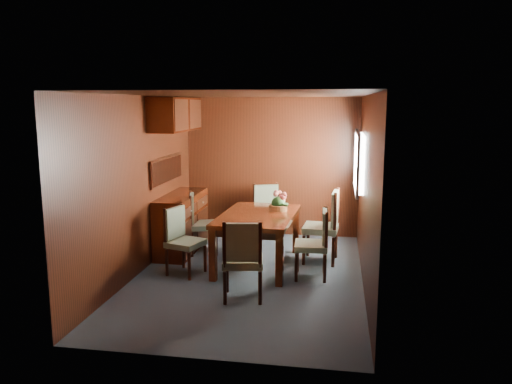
% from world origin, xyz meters
% --- Properties ---
extents(ground, '(4.50, 4.50, 0.00)m').
position_xyz_m(ground, '(0.00, 0.00, 0.00)').
color(ground, '#303B42').
rests_on(ground, ground).
extents(room_shell, '(3.06, 4.52, 2.41)m').
position_xyz_m(room_shell, '(-0.10, 0.33, 1.63)').
color(room_shell, black).
rests_on(room_shell, ground).
extents(sideboard, '(0.48, 1.40, 0.90)m').
position_xyz_m(sideboard, '(-1.25, 1.00, 0.45)').
color(sideboard, '#3A1307').
rests_on(sideboard, ground).
extents(dining_table, '(1.10, 1.67, 0.76)m').
position_xyz_m(dining_table, '(0.05, 0.47, 0.65)').
color(dining_table, '#3A1307').
rests_on(dining_table, ground).
extents(chair_left_near, '(0.53, 0.55, 0.93)m').
position_xyz_m(chair_left_near, '(-0.93, -0.02, 0.51)').
color(chair_left_near, black).
rests_on(chair_left_near, ground).
extents(chair_left_far, '(0.53, 0.55, 0.94)m').
position_xyz_m(chair_left_far, '(-0.95, 0.93, 0.52)').
color(chair_left_far, black).
rests_on(chair_left_far, ground).
extents(chair_right_near, '(0.44, 0.46, 0.94)m').
position_xyz_m(chair_right_near, '(0.89, 0.10, 0.52)').
color(chair_right_near, black).
rests_on(chair_right_near, ground).
extents(chair_right_far, '(0.52, 0.55, 1.07)m').
position_xyz_m(chair_right_far, '(1.00, 0.80, 0.59)').
color(chair_right_far, black).
rests_on(chair_right_far, ground).
extents(chair_head, '(0.53, 0.51, 0.98)m').
position_xyz_m(chair_head, '(0.08, -0.85, 0.54)').
color(chair_head, black).
rests_on(chair_head, ground).
extents(chair_foot, '(0.58, 0.57, 0.96)m').
position_xyz_m(chair_foot, '(-0.01, 1.83, 0.53)').
color(chair_foot, black).
rests_on(chair_foot, ground).
extents(flower_centerpiece, '(0.29, 0.29, 0.29)m').
position_xyz_m(flower_centerpiece, '(0.30, 0.74, 0.89)').
color(flower_centerpiece, '#A36531').
rests_on(flower_centerpiece, dining_table).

